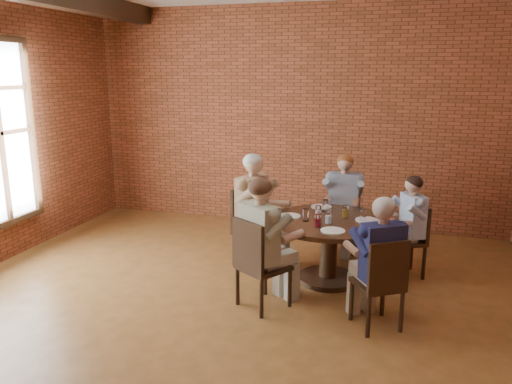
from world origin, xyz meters
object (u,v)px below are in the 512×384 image
(chair_b, at_px, (344,213))
(chair_c, at_px, (250,223))
(smartphone, at_px, (369,229))
(diner_b, at_px, (343,204))
(diner_e, at_px, (378,263))
(dining_table, at_px, (329,238))
(diner_d, at_px, (264,243))
(chair_d, at_px, (257,261))
(diner_c, at_px, (256,210))
(chair_e, at_px, (382,281))
(chair_a, at_px, (412,237))
(diner_a, at_px, (408,227))

(chair_b, xyz_separation_m, chair_c, (-1.08, -0.88, 0.02))
(smartphone, bearing_deg, chair_b, 83.49)
(diner_b, bearing_deg, diner_e, -73.15)
(dining_table, height_order, diner_d, diner_d)
(chair_d, distance_m, diner_d, 0.19)
(dining_table, height_order, diner_e, diner_e)
(smartphone, bearing_deg, diner_b, 84.51)
(diner_c, bearing_deg, diner_d, -143.73)
(chair_b, relative_size, chair_e, 1.02)
(chair_a, distance_m, chair_c, 1.99)
(chair_a, distance_m, chair_d, 2.05)
(diner_b, distance_m, chair_d, 2.11)
(chair_d, distance_m, smartphone, 1.26)
(diner_d, xyz_separation_m, chair_e, (1.19, -0.18, -0.19))
(diner_c, xyz_separation_m, smartphone, (1.41, -0.55, 0.05))
(diner_d, height_order, chair_e, diner_d)
(diner_e, bearing_deg, chair_c, -69.41)
(chair_b, relative_size, diner_d, 0.68)
(diner_a, xyz_separation_m, diner_e, (-0.28, -1.37, 0.03))
(diner_c, relative_size, smartphone, 9.08)
(diner_a, bearing_deg, diner_d, -74.85)
(dining_table, relative_size, diner_d, 1.01)
(diner_b, distance_m, chair_e, 2.21)
(diner_b, height_order, diner_d, diner_d)
(diner_a, distance_m, chair_e, 1.46)
(dining_table, bearing_deg, diner_e, -57.96)
(chair_c, bearing_deg, chair_a, -69.35)
(dining_table, xyz_separation_m, diner_a, (0.87, 0.43, 0.08))
(diner_c, xyz_separation_m, diner_e, (1.55, -1.23, -0.06))
(dining_table, relative_size, chair_e, 1.52)
(dining_table, distance_m, chair_d, 1.09)
(dining_table, relative_size, diner_a, 1.13)
(diner_a, height_order, smartphone, diner_a)
(chair_b, distance_m, diner_d, 2.11)
(chair_e, bearing_deg, smartphone, -108.57)
(chair_d, bearing_deg, dining_table, -90.00)
(chair_a, height_order, chair_c, chair_c)
(diner_d, xyz_separation_m, smartphone, (1.01, 0.56, 0.07))
(dining_table, distance_m, diner_d, 1.01)
(diner_c, bearing_deg, chair_e, -112.63)
(dining_table, height_order, chair_e, chair_e)
(dining_table, distance_m, diner_b, 1.11)
(chair_c, bearing_deg, smartphone, -94.44)
(dining_table, bearing_deg, chair_a, 26.12)
(chair_e, bearing_deg, chair_d, -37.01)
(chair_e, distance_m, diner_e, 0.17)
(diner_a, height_order, diner_e, diner_e)
(chair_c, xyz_separation_m, diner_d, (0.49, -1.14, 0.16))
(chair_a, height_order, smartphone, chair_a)
(diner_e, height_order, smartphone, diner_e)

